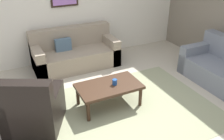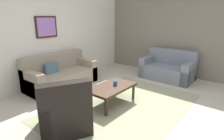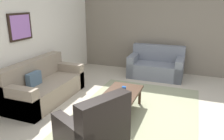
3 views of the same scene
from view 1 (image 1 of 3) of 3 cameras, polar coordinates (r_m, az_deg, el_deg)
name	(u,v)px [view 1 (image 1 of 3)]	position (r m, az deg, el deg)	size (l,w,h in m)	color
ground_plane	(118,113)	(4.23, 1.42, -10.05)	(8.00, 8.00, 0.00)	#B2A893
rear_partition	(67,1)	(5.90, -10.50, 15.53)	(6.00, 0.12, 2.80)	silver
area_rug	(118,113)	(4.23, 1.42, -10.00)	(3.35, 2.32, 0.01)	gray
couch_main	(74,53)	(5.77, -8.79, 3.86)	(1.91, 0.87, 0.88)	gray
couch_loveseat	(223,69)	(5.50, 24.60, 0.31)	(0.90, 1.51, 0.88)	slate
armchair_leather	(33,112)	(3.94, -18.09, -9.25)	(1.08, 1.08, 0.95)	black
coffee_table	(109,88)	(4.23, -0.74, -4.14)	(1.10, 0.64, 0.41)	#382316
cup	(115,82)	(4.19, 0.64, -2.84)	(0.08, 0.08, 0.10)	#1E478C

